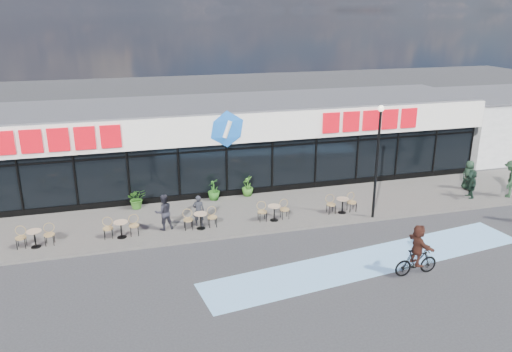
% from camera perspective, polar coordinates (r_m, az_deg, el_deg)
% --- Properties ---
extents(ground, '(120.00, 120.00, 0.00)m').
position_cam_1_polar(ground, '(20.48, 0.94, -9.19)').
color(ground, '#28282B').
rests_on(ground, ground).
extents(sidewalk, '(44.00, 5.00, 0.10)m').
position_cam_1_polar(sidewalk, '(24.40, -2.06, -4.36)').
color(sidewalk, '#524F48').
rests_on(sidewalk, ground).
extents(bike_lane, '(14.17, 4.13, 0.01)m').
position_cam_1_polar(bike_lane, '(20.66, 13.01, -9.43)').
color(bike_lane, '#75ACDE').
rests_on(bike_lane, ground).
extents(building, '(30.60, 6.57, 4.75)m').
position_cam_1_polar(building, '(28.71, -4.66, 3.92)').
color(building, black).
rests_on(building, ground).
extents(neighbour_building, '(9.20, 7.20, 4.11)m').
position_cam_1_polar(neighbour_building, '(39.00, 26.19, 5.53)').
color(neighbour_building, white).
rests_on(neighbour_building, ground).
extents(lamp_post, '(0.28, 0.28, 5.38)m').
position_cam_1_polar(lamp_post, '(23.52, 13.72, 2.57)').
color(lamp_post, black).
rests_on(lamp_post, sidewalk).
extents(bistro_set_1, '(1.54, 0.62, 0.90)m').
position_cam_1_polar(bistro_set_1, '(22.83, -23.94, -6.31)').
color(bistro_set_1, tan).
rests_on(bistro_set_1, sidewalk).
extents(bistro_set_2, '(1.54, 0.62, 0.90)m').
position_cam_1_polar(bistro_set_2, '(22.52, -15.17, -5.64)').
color(bistro_set_2, tan).
rests_on(bistro_set_2, sidewalk).
extents(bistro_set_3, '(1.54, 0.62, 0.90)m').
position_cam_1_polar(bistro_set_3, '(22.73, -6.38, -4.85)').
color(bistro_set_3, tan).
rests_on(bistro_set_3, sidewalk).
extents(bistro_set_4, '(1.54, 0.62, 0.90)m').
position_cam_1_polar(bistro_set_4, '(23.46, 2.03, -3.98)').
color(bistro_set_4, tan).
rests_on(bistro_set_4, sidewalk).
extents(bistro_set_5, '(1.54, 0.62, 0.90)m').
position_cam_1_polar(bistro_set_5, '(24.67, 9.76, -3.10)').
color(bistro_set_5, tan).
rests_on(bistro_set_5, sidewalk).
extents(potted_plant_left, '(1.02, 0.91, 1.03)m').
position_cam_1_polar(potted_plant_left, '(25.47, -13.46, -2.51)').
color(potted_plant_left, '#2C601B').
rests_on(potted_plant_left, sidewalk).
extents(potted_plant_mid, '(0.88, 0.88, 1.12)m').
position_cam_1_polar(potted_plant_mid, '(25.95, -4.85, -1.54)').
color(potted_plant_mid, '#235919').
rests_on(potted_plant_mid, sidewalk).
extents(potted_plant_right, '(0.66, 0.66, 1.08)m').
position_cam_1_polar(potted_plant_right, '(26.44, -0.98, -1.15)').
color(potted_plant_right, '#30631C').
rests_on(potted_plant_right, sidewalk).
extents(patron_left, '(0.58, 0.42, 1.46)m').
position_cam_1_polar(patron_left, '(22.88, -6.59, -3.94)').
color(patron_left, black).
rests_on(patron_left, sidewalk).
extents(patron_right, '(0.91, 0.77, 1.66)m').
position_cam_1_polar(patron_right, '(22.68, -10.51, -4.08)').
color(patron_right, black).
rests_on(patron_right, sidewalk).
extents(pedestrian_a, '(0.84, 1.49, 1.53)m').
position_cam_1_polar(pedestrian_a, '(28.48, 23.39, -0.79)').
color(pedestrian_a, black).
rests_on(pedestrian_a, sidewalk).
extents(pedestrian_b, '(0.70, 0.90, 1.62)m').
position_cam_1_polar(pedestrian_b, '(29.74, 23.14, 0.12)').
color(pedestrian_b, '#1A2F20').
rests_on(pedestrian_b, sidewalk).
extents(pedestrian_c, '(1.42, 1.42, 1.97)m').
position_cam_1_polar(pedestrian_c, '(29.37, 27.03, -0.29)').
color(pedestrian_c, '#1C321F').
rests_on(pedestrian_c, sidewalk).
extents(cyclist_a, '(1.76, 1.47, 2.03)m').
position_cam_1_polar(cyclist_a, '(19.72, 17.94, -8.34)').
color(cyclist_a, black).
rests_on(cyclist_a, ground).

